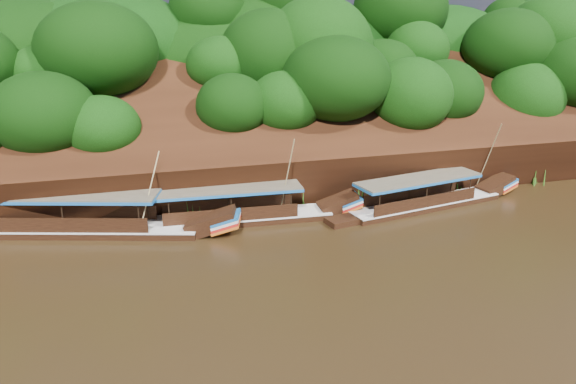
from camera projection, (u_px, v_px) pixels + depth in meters
name	position (u px, v px, depth m)	size (l,w,h in m)	color
ground	(321.00, 272.00, 29.33)	(160.00, 160.00, 0.00)	black
riverbank	(238.00, 140.00, 49.46)	(120.00, 30.06, 19.40)	black
boat_0	(434.00, 199.00, 38.67)	(13.80, 4.33, 6.15)	black
boat_1	(252.00, 213.00, 36.02)	(13.82, 3.12, 6.03)	black
boat_2	(99.00, 224.00, 34.03)	(16.20, 6.56, 5.55)	black
reeds	(246.00, 200.00, 37.29)	(51.40, 2.40, 2.04)	#316118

